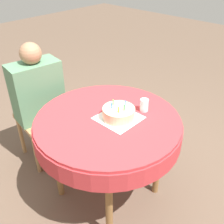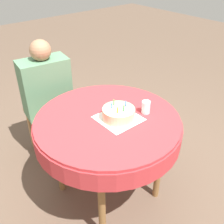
% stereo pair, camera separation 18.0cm
% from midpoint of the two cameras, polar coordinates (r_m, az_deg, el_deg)
% --- Properties ---
extents(ground_plane, '(12.00, 12.00, 0.00)m').
position_cam_midpoint_polar(ground_plane, '(2.33, 1.50, -16.99)').
color(ground_plane, brown).
extents(dining_table, '(1.04, 1.04, 0.76)m').
position_cam_midpoint_polar(dining_table, '(1.87, 1.78, -3.73)').
color(dining_table, '#BC3338').
rests_on(dining_table, ground_plane).
extents(chair, '(0.45, 0.45, 0.87)m').
position_cam_midpoint_polar(chair, '(2.54, -12.04, 1.13)').
color(chair, '#A37A4C').
rests_on(chair, ground_plane).
extents(person, '(0.44, 0.36, 1.14)m').
position_cam_midpoint_polar(person, '(2.36, -11.84, 4.45)').
color(person, '#9E7051').
rests_on(person, ground_plane).
extents(napkin, '(0.28, 0.28, 0.00)m').
position_cam_midpoint_polar(napkin, '(1.82, 4.26, -1.46)').
color(napkin, white).
rests_on(napkin, dining_table).
extents(birthday_cake, '(0.23, 0.23, 0.12)m').
position_cam_midpoint_polar(birthday_cake, '(1.80, 4.31, -0.42)').
color(birthday_cake, beige).
rests_on(birthday_cake, dining_table).
extents(drinking_glass, '(0.06, 0.06, 0.09)m').
position_cam_midpoint_polar(drinking_glass, '(1.88, 10.12, 0.96)').
color(drinking_glass, silver).
rests_on(drinking_glass, dining_table).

